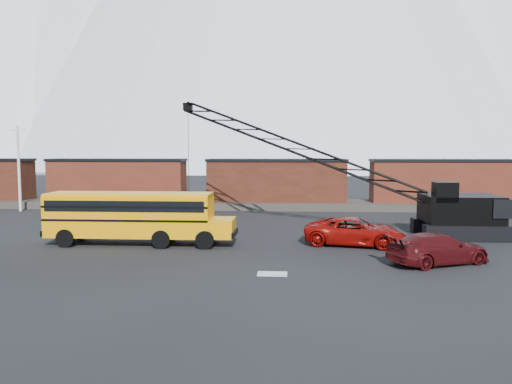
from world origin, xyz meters
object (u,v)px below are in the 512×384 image
school_bus (136,216)px  maroon_suv (438,249)px  crawler_crane (308,152)px  red_pickup (355,231)px

school_bus → maroon_suv: size_ratio=2.13×
school_bus → crawler_crane: crawler_crane is taller
school_bus → crawler_crane: size_ratio=0.52×
school_bus → red_pickup: school_bus is taller
school_bus → maroon_suv: 17.49m
school_bus → crawler_crane: (10.70, 6.53, 3.81)m
red_pickup → crawler_crane: (-2.69, 5.83, 4.76)m
school_bus → crawler_crane: bearing=31.4°
crawler_crane → school_bus: bearing=-148.6°
school_bus → maroon_suv: school_bus is taller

